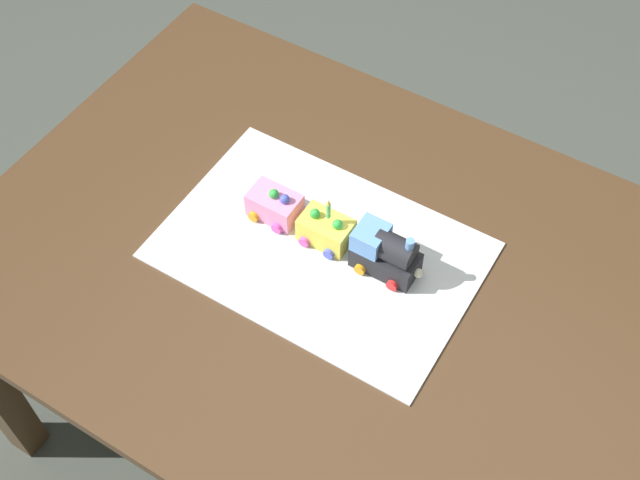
{
  "coord_description": "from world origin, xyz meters",
  "views": [
    {
      "loc": [
        -0.45,
        0.77,
        2.03
      ],
      "look_at": [
        0.04,
        -0.02,
        0.77
      ],
      "focal_mm": 46.09,
      "sensor_mm": 36.0,
      "label": 1
    }
  ],
  "objects_px": {
    "cake_locomotive": "(386,253)",
    "cake_car_caboose_lemon": "(326,230)",
    "cake_car_gondola_bubblegum": "(275,205)",
    "dining_table": "(331,295)",
    "birthday_candle": "(328,209)"
  },
  "relations": [
    {
      "from": "cake_locomotive",
      "to": "cake_car_caboose_lemon",
      "type": "distance_m",
      "value": 0.13
    },
    {
      "from": "cake_car_caboose_lemon",
      "to": "cake_car_gondola_bubblegum",
      "type": "distance_m",
      "value": 0.12
    },
    {
      "from": "dining_table",
      "to": "cake_car_gondola_bubblegum",
      "type": "height_order",
      "value": "cake_car_gondola_bubblegum"
    },
    {
      "from": "cake_locomotive",
      "to": "birthday_candle",
      "type": "relative_size",
      "value": 2.79
    },
    {
      "from": "cake_car_gondola_bubblegum",
      "to": "dining_table",
      "type": "bearing_deg",
      "value": 164.09
    },
    {
      "from": "cake_car_caboose_lemon",
      "to": "birthday_candle",
      "type": "relative_size",
      "value": 2.0
    },
    {
      "from": "cake_car_gondola_bubblegum",
      "to": "cake_locomotive",
      "type": "bearing_deg",
      "value": 180.0
    },
    {
      "from": "cake_locomotive",
      "to": "birthday_candle",
      "type": "distance_m",
      "value": 0.13
    },
    {
      "from": "dining_table",
      "to": "cake_car_caboose_lemon",
      "type": "relative_size",
      "value": 14.0
    },
    {
      "from": "cake_locomotive",
      "to": "cake_car_gondola_bubblegum",
      "type": "bearing_deg",
      "value": 0.0
    },
    {
      "from": "cake_car_gondola_bubblegum",
      "to": "birthday_candle",
      "type": "relative_size",
      "value": 2.0
    },
    {
      "from": "cake_car_caboose_lemon",
      "to": "birthday_candle",
      "type": "bearing_deg",
      "value": 180.0
    },
    {
      "from": "birthday_candle",
      "to": "cake_car_gondola_bubblegum",
      "type": "bearing_deg",
      "value": -0.0
    },
    {
      "from": "birthday_candle",
      "to": "cake_car_caboose_lemon",
      "type": "bearing_deg",
      "value": -0.0
    },
    {
      "from": "dining_table",
      "to": "cake_car_caboose_lemon",
      "type": "bearing_deg",
      "value": -48.74
    }
  ]
}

